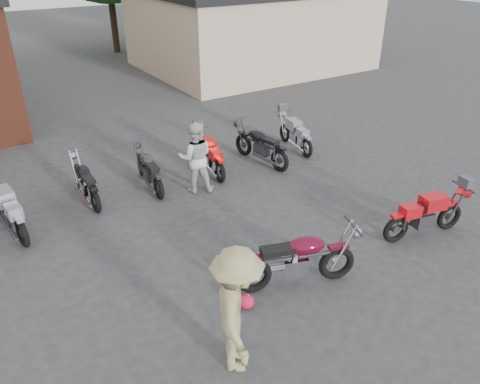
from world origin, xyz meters
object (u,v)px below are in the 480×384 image
helmet (246,301)px  row_bike_6 (295,132)px  row_bike_5 (260,143)px  vintage_motorcycle (299,256)px  person_light (195,157)px  sportbike (427,212)px  row_bike_4 (210,153)px  row_bike_2 (85,180)px  person_tan (237,311)px  row_bike_1 (8,208)px  row_bike_3 (149,168)px

helmet → row_bike_6: bearing=44.9°
helmet → row_bike_5: row_bike_5 is taller
vintage_motorcycle → person_light: bearing=106.0°
sportbike → row_bike_4: bearing=124.8°
helmet → row_bike_2: (-1.13, 5.26, 0.41)m
person_light → row_bike_4: person_light is taller
row_bike_2 → person_tan: bearing=-175.9°
helmet → row_bike_5: bearing=52.9°
row_bike_2 → sportbike: bearing=-133.6°
person_tan → row_bike_4: (2.91, 5.97, -0.46)m
person_light → row_bike_6: size_ratio=0.97×
sportbike → helmet: sportbike is taller
person_tan → row_bike_1: 6.07m
row_bike_3 → row_bike_4: (1.73, -0.02, 0.01)m
helmet → person_light: size_ratio=0.16×
row_bike_1 → row_bike_4: (5.05, 0.30, -0.03)m
helmet → person_tan: person_tan is taller
person_tan → sportbike: bearing=-54.0°
row_bike_3 → row_bike_4: 1.73m
sportbike → helmet: size_ratio=6.92×
row_bike_2 → row_bike_5: size_ratio=0.92×
sportbike → row_bike_5: 5.01m
person_tan → row_bike_3: size_ratio=1.09×
sportbike → row_bike_4: 5.66m
sportbike → row_bike_5: bearing=110.3°
vintage_motorcycle → row_bike_1: vintage_motorcycle is taller
vintage_motorcycle → row_bike_5: size_ratio=1.07×
person_light → person_tan: 5.61m
row_bike_1 → row_bike_3: bearing=-91.4°
sportbike → person_light: size_ratio=1.08×
row_bike_4 → row_bike_2: bearing=94.7°
row_bike_3 → row_bike_6: 4.67m
row_bike_2 → row_bike_6: bearing=-91.1°
row_bike_4 → row_bike_5: 1.50m
person_tan → row_bike_1: person_tan is taller
person_light → row_bike_2: person_light is taller
person_tan → row_bike_2: (-0.36, 6.18, -0.47)m
vintage_motorcycle → sportbike: size_ratio=1.13×
sportbike → vintage_motorcycle: bearing=-171.4°
person_tan → row_bike_1: size_ratio=1.02×
person_tan → row_bike_6: (5.85, 5.98, -0.48)m
row_bike_3 → row_bike_5: 3.22m
row_bike_3 → row_bike_5: (3.21, -0.27, 0.05)m
row_bike_1 → row_bike_3: 3.33m
person_light → row_bike_1: bearing=17.7°
person_light → row_bike_5: bearing=-143.2°
vintage_motorcycle → row_bike_4: (1.03, 5.04, -0.09)m
vintage_motorcycle → row_bike_4: vintage_motorcycle is taller
row_bike_2 → row_bike_5: row_bike_5 is taller
sportbike → row_bike_1: (-7.31, 4.89, 0.02)m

